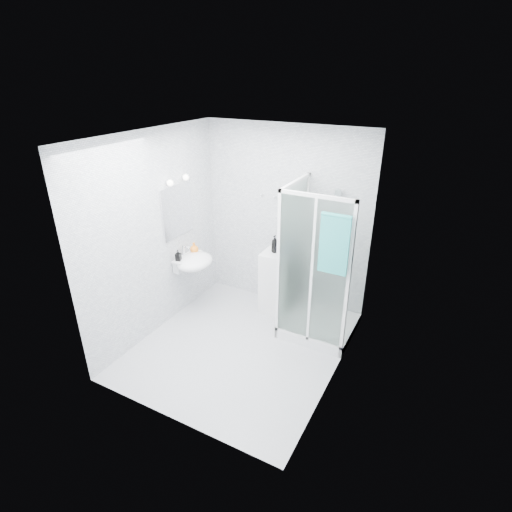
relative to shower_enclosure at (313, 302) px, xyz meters
The scene contains 12 objects.
room 1.33m from the shower_enclosure, 131.13° to the right, with size 2.40×2.60×2.60m.
shower_enclosure is the anchor object (origin of this frame).
wall_basin 1.72m from the shower_enclosure, 169.19° to the right, with size 0.46×0.56×0.35m.
mirror 2.16m from the shower_enclosure, behind, with size 0.02×0.60×0.70m, color white.
vanity_lights 2.35m from the shower_enclosure, behind, with size 0.10×0.40×0.08m.
wall_hooks 1.57m from the shower_enclosure, 151.98° to the left, with size 0.23×0.06×0.03m.
storage_cabinet 0.70m from the shower_enclosure, 159.55° to the left, with size 0.38×0.41×0.91m.
hand_towel 1.18m from the shower_enclosure, 50.77° to the right, with size 0.33×0.05×0.70m.
shampoo_bottle_a 0.94m from the shower_enclosure, 159.38° to the left, with size 0.09×0.10×0.25m, color black.
shampoo_bottle_b 0.87m from the shower_enclosure, 153.69° to the left, with size 0.11×0.11×0.25m, color #0D1052.
soap_dispenser_orange 1.80m from the shower_enclosure, behind, with size 0.12×0.12×0.15m, color orange.
soap_dispenser_black 1.90m from the shower_enclosure, 164.54° to the right, with size 0.07×0.07×0.15m, color black.
Camera 1 is at (2.11, -3.51, 3.20)m, focal length 28.00 mm.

